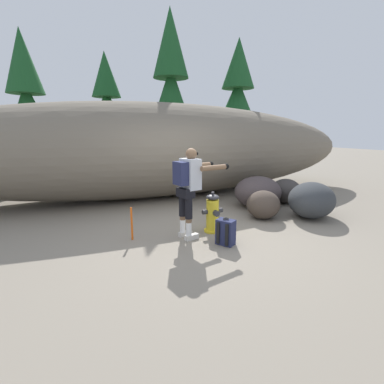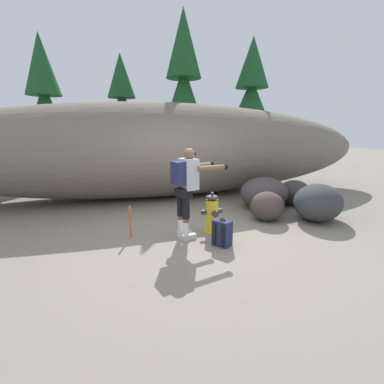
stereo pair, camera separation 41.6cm
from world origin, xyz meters
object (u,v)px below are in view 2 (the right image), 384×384
at_px(spare_backpack, 222,233).
at_px(boulder_mid, 318,202).
at_px(utility_worker, 188,182).
at_px(boulder_small, 294,193).
at_px(boulder_large, 264,193).
at_px(fire_hydrant, 212,214).
at_px(boulder_outlier, 267,206).
at_px(survey_stake, 130,222).

distance_m(spare_backpack, boulder_mid, 2.64).
height_order(utility_worker, boulder_small, utility_worker).
bearing_deg(boulder_large, boulder_mid, -63.14).
distance_m(fire_hydrant, boulder_outlier, 1.47).
distance_m(utility_worker, boulder_large, 2.82).
relative_size(boulder_outlier, survey_stake, 1.30).
bearing_deg(boulder_outlier, spare_backpack, -146.29).
distance_m(boulder_large, boulder_mid, 1.34).
distance_m(boulder_mid, boulder_small, 1.30).
relative_size(fire_hydrant, survey_stake, 1.31).
height_order(fire_hydrant, survey_stake, fire_hydrant).
xyz_separation_m(utility_worker, spare_backpack, (0.46, -0.53, -0.81)).
height_order(fire_hydrant, utility_worker, utility_worker).
height_order(fire_hydrant, boulder_large, boulder_large).
bearing_deg(boulder_small, boulder_large, -176.47).
bearing_deg(fire_hydrant, utility_worker, -166.99).
relative_size(boulder_large, boulder_small, 1.45).
bearing_deg(fire_hydrant, boulder_large, 32.77).
bearing_deg(boulder_mid, fire_hydrant, -179.61).
height_order(spare_backpack, boulder_outlier, boulder_outlier).
xyz_separation_m(fire_hydrant, utility_worker, (-0.52, -0.12, 0.67)).
xyz_separation_m(spare_backpack, boulder_small, (2.90, 1.92, 0.11)).
xyz_separation_m(spare_backpack, boulder_large, (1.94, 1.86, 0.18)).
bearing_deg(boulder_large, utility_worker, -150.99).
bearing_deg(survey_stake, boulder_outlier, 3.61).
bearing_deg(fire_hydrant, boulder_outlier, 13.64).
xyz_separation_m(fire_hydrant, boulder_outlier, (1.42, 0.35, -0.05)).
xyz_separation_m(boulder_mid, survey_stake, (-4.00, 0.14, -0.10)).
height_order(boulder_large, boulder_outlier, boulder_large).
xyz_separation_m(fire_hydrant, boulder_large, (1.88, 1.21, 0.03)).
distance_m(utility_worker, boulder_outlier, 2.12).
xyz_separation_m(fire_hydrant, boulder_small, (2.83, 1.27, -0.03)).
height_order(boulder_mid, boulder_outlier, boulder_mid).
bearing_deg(boulder_small, survey_stake, -165.69).
relative_size(fire_hydrant, boulder_mid, 0.61).
xyz_separation_m(boulder_mid, boulder_small, (0.35, 1.25, -0.07)).
bearing_deg(boulder_outlier, boulder_large, 62.19).
xyz_separation_m(boulder_large, boulder_small, (0.95, 0.06, -0.07)).
distance_m(utility_worker, spare_backpack, 1.07).
bearing_deg(survey_stake, spare_backpack, -28.98).
distance_m(fire_hydrant, spare_backpack, 0.67).
bearing_deg(utility_worker, boulder_mid, -10.82).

